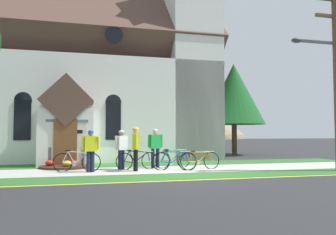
{
  "coord_description": "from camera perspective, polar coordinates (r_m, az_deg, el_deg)",
  "views": [
    {
      "loc": [
        -3.34,
        -11.01,
        1.47
      ],
      "look_at": [
        0.37,
        4.25,
        2.25
      ],
      "focal_mm": 34.42,
      "sensor_mm": 36.0,
      "label": 1
    }
  ],
  "objects": [
    {
      "name": "ground",
      "position": [
        15.45,
        -1.13,
        -8.31
      ],
      "size": [
        140.0,
        140.0,
        0.0
      ],
      "primitive_type": "plane",
      "color": "#2B2B2D"
    },
    {
      "name": "sidewalk_slab",
      "position": [
        12.97,
        -8.63,
        -9.3
      ],
      "size": [
        32.0,
        2.59,
        0.01
      ],
      "primitive_type": "cube",
      "color": "#B7B5AD",
      "rests_on": "ground"
    },
    {
      "name": "grass_verge",
      "position": [
        10.88,
        -7.63,
        -10.56
      ],
      "size": [
        32.0,
        1.65,
        0.01
      ],
      "primitive_type": "cube",
      "color": "#2D6628",
      "rests_on": "ground"
    },
    {
      "name": "church_lawn",
      "position": [
        15.4,
        -9.44,
        -8.27
      ],
      "size": [
        24.0,
        2.31,
        0.01
      ],
      "primitive_type": "cube",
      "color": "#2D6628",
      "rests_on": "ground"
    },
    {
      "name": "curb_paint_stripe",
      "position": [
        9.92,
        -7.02,
        -11.32
      ],
      "size": [
        28.0,
        0.16,
        0.01
      ],
      "primitive_type": "cube",
      "color": "yellow",
      "rests_on": "ground"
    },
    {
      "name": "church_building",
      "position": [
        21.25,
        -9.46,
        6.64
      ],
      "size": [
        12.65,
        11.4,
        14.18
      ],
      "color": "white",
      "rests_on": "ground"
    },
    {
      "name": "church_sign",
      "position": [
        14.92,
        -17.45,
        -3.08
      ],
      "size": [
        1.8,
        0.15,
        2.09
      ],
      "color": "slate",
      "rests_on": "ground"
    },
    {
      "name": "flower_bed",
      "position": [
        14.62,
        -17.65,
        -8.15
      ],
      "size": [
        2.19,
        2.19,
        0.34
      ],
      "color": "#382319",
      "rests_on": "ground"
    },
    {
      "name": "bicycle_green",
      "position": [
        13.34,
        -5.52,
        -7.56
      ],
      "size": [
        1.77,
        0.32,
        0.83
      ],
      "color": "black",
      "rests_on": "ground"
    },
    {
      "name": "bicycle_orange",
      "position": [
        13.06,
        -15.84,
        -7.52
      ],
      "size": [
        1.81,
        0.13,
        0.85
      ],
      "color": "black",
      "rests_on": "ground"
    },
    {
      "name": "bicycle_black",
      "position": [
        12.94,
        1.06,
        -7.68
      ],
      "size": [
        1.71,
        0.61,
        0.82
      ],
      "color": "black",
      "rests_on": "ground"
    },
    {
      "name": "bicycle_blue",
      "position": [
        13.91,
        0.91,
        -7.35
      ],
      "size": [
        1.71,
        0.59,
        0.83
      ],
      "color": "black",
      "rests_on": "ground"
    },
    {
      "name": "bicycle_red",
      "position": [
        13.37,
        5.68,
        -7.54
      ],
      "size": [
        1.76,
        0.25,
        0.78
      ],
      "color": "black",
      "rests_on": "ground"
    },
    {
      "name": "cyclist_in_blue_jersey",
      "position": [
        13.9,
        -2.27,
        -4.89
      ],
      "size": [
        0.66,
        0.31,
        1.67
      ],
      "color": "#191E38",
      "rests_on": "ground"
    },
    {
      "name": "cyclist_in_white_jersey",
      "position": [
        13.31,
        -8.25,
        -5.13
      ],
      "size": [
        0.55,
        0.45,
        1.61
      ],
      "color": "#191E38",
      "rests_on": "ground"
    },
    {
      "name": "cyclist_in_orange_jersey",
      "position": [
        12.58,
        -13.54,
        -5.22
      ],
      "size": [
        0.64,
        0.28,
        1.6
      ],
      "color": "#191E38",
      "rests_on": "ground"
    },
    {
      "name": "cyclist_in_yellow_jersey",
      "position": [
        12.67,
        -5.74,
        -4.92
      ],
      "size": [
        0.28,
        0.74,
        1.71
      ],
      "color": "black",
      "rests_on": "ground"
    },
    {
      "name": "utility_pole",
      "position": [
        14.68,
        27.3,
        8.07
      ],
      "size": [
        3.12,
        0.28,
        7.51
      ],
      "color": "brown",
      "rests_on": "ground"
    },
    {
      "name": "roadside_conifer",
      "position": [
        22.95,
        11.59,
        4.08
      ],
      "size": [
        4.23,
        4.23,
        6.35
      ],
      "color": "#3D2D1E",
      "rests_on": "ground"
    },
    {
      "name": "distant_hill",
      "position": [
        86.41,
        -14.69,
        -3.74
      ],
      "size": [
        89.17,
        41.01,
        17.29
      ],
      "primitive_type": "ellipsoid",
      "color": "#847A5B",
      "rests_on": "ground"
    }
  ]
}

